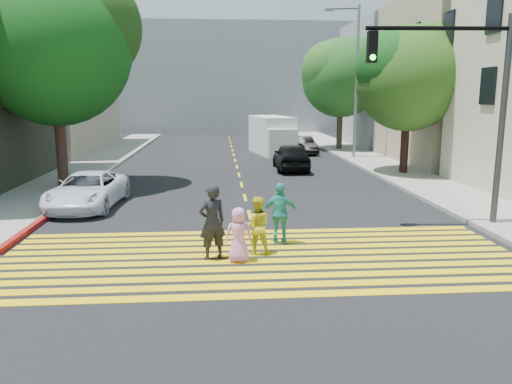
{
  "coord_description": "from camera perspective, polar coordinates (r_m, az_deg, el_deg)",
  "views": [
    {
      "loc": [
        -1.06,
        -11.0,
        4.13
      ],
      "look_at": [
        0.0,
        3.0,
        1.4
      ],
      "focal_mm": 35.0,
      "sensor_mm": 36.0,
      "label": 1
    }
  ],
  "objects": [
    {
      "name": "sidewalk_left",
      "position": [
        34.07,
        -16.93,
        3.69
      ],
      "size": [
        3.0,
        40.0,
        0.15
      ],
      "primitive_type": "cube",
      "color": "gray",
      "rests_on": "ground"
    },
    {
      "name": "ground",
      "position": [
        11.8,
        1.11,
        -9.49
      ],
      "size": [
        120.0,
        120.0,
        0.0
      ],
      "primitive_type": "plane",
      "color": "black"
    },
    {
      "name": "pedestrian_child",
      "position": [
        12.5,
        -2.0,
        -4.92
      ],
      "size": [
        0.69,
        0.45,
        1.4
      ],
      "primitive_type": "imported",
      "rotation": [
        0.0,
        0.0,
        3.14
      ],
      "color": "#E88ACB",
      "rests_on": "ground"
    },
    {
      "name": "street_lamp",
      "position": [
        33.11,
        11.08,
        13.24
      ],
      "size": [
        2.17,
        0.64,
        9.65
      ],
      "rotation": [
        0.0,
        0.0,
        -0.2
      ],
      "color": "gray",
      "rests_on": "ground"
    },
    {
      "name": "building_left_tan",
      "position": [
        41.77,
        -25.79,
        11.12
      ],
      "size": [
        12.0,
        16.0,
        10.0
      ],
      "primitive_type": "cube",
      "color": "tan",
      "rests_on": "ground"
    },
    {
      "name": "white_van",
      "position": [
        35.67,
        1.93,
        6.38
      ],
      "size": [
        2.99,
        5.9,
        2.65
      ],
      "rotation": [
        0.0,
        0.0,
        0.17
      ],
      "color": "white",
      "rests_on": "ground"
    },
    {
      "name": "dark_car_parked",
      "position": [
        35.91,
        5.4,
        5.34
      ],
      "size": [
        1.72,
        3.87,
        1.23
      ],
      "primitive_type": "imported",
      "rotation": [
        0.0,
        0.0,
        0.11
      ],
      "color": "black",
      "rests_on": "ground"
    },
    {
      "name": "building_right_tan",
      "position": [
        34.04,
        24.36,
        11.51
      ],
      "size": [
        10.0,
        10.0,
        10.0
      ],
      "primitive_type": "cube",
      "color": "tan",
      "rests_on": "ground"
    },
    {
      "name": "curb_red",
      "position": [
        18.43,
        -22.71,
        -2.56
      ],
      "size": [
        0.2,
        8.0,
        0.16
      ],
      "primitive_type": "cube",
      "color": "maroon",
      "rests_on": "ground"
    },
    {
      "name": "tree_right_near",
      "position": [
        27.13,
        17.17,
        12.88
      ],
      "size": [
        6.04,
        5.61,
        7.75
      ],
      "rotation": [
        0.0,
        0.0,
        0.06
      ],
      "color": "black",
      "rests_on": "ground"
    },
    {
      "name": "crosswalk",
      "position": [
        12.99,
        0.58,
        -7.5
      ],
      "size": [
        13.4,
        5.3,
        0.01
      ],
      "color": "yellow",
      "rests_on": "ground"
    },
    {
      "name": "sidewalk_right",
      "position": [
        28.0,
        15.71,
        2.26
      ],
      "size": [
        3.0,
        60.0,
        0.15
      ],
      "primitive_type": "cube",
      "color": "gray",
      "rests_on": "ground"
    },
    {
      "name": "pedestrian_extra",
      "position": [
        14.04,
        2.82,
        -2.46
      ],
      "size": [
        1.05,
        0.53,
        1.73
      ],
      "primitive_type": "imported",
      "rotation": [
        0.0,
        0.0,
        3.04
      ],
      "color": "teal",
      "rests_on": "ground"
    },
    {
      "name": "tree_right_far",
      "position": [
        38.58,
        9.81,
        13.2
      ],
      "size": [
        6.86,
        6.56,
        8.47
      ],
      "rotation": [
        0.0,
        0.0,
        0.13
      ],
      "color": "black",
      "rests_on": "ground"
    },
    {
      "name": "pedestrian_woman",
      "position": [
        13.1,
        0.05,
        -3.85
      ],
      "size": [
        0.78,
        0.63,
        1.54
      ],
      "primitive_type": "imported",
      "rotation": [
        0.0,
        0.0,
        3.2
      ],
      "color": "yellow",
      "rests_on": "ground"
    },
    {
      "name": "pedestrian_man",
      "position": [
        12.69,
        -5.04,
        -3.46
      ],
      "size": [
        0.83,
        0.69,
        1.94
      ],
      "primitive_type": "imported",
      "rotation": [
        0.0,
        0.0,
        3.52
      ],
      "color": "black",
      "rests_on": "ground"
    },
    {
      "name": "silver_car",
      "position": [
        41.01,
        1.62,
        6.13
      ],
      "size": [
        1.93,
        4.56,
        1.31
      ],
      "primitive_type": "imported",
      "rotation": [
        0.0,
        0.0,
        3.16
      ],
      "color": "#A2AABD",
      "rests_on": "ground"
    },
    {
      "name": "traffic_signal",
      "position": [
        16.7,
        22.85,
        10.45
      ],
      "size": [
        4.44,
        0.47,
        6.51
      ],
      "rotation": [
        0.0,
        0.0,
        -0.05
      ],
      "color": "#323234",
      "rests_on": "ground"
    },
    {
      "name": "lane_line",
      "position": [
        33.77,
        -2.49,
        3.97
      ],
      "size": [
        0.12,
        34.4,
        0.01
      ],
      "color": "yellow",
      "rests_on": "ground"
    },
    {
      "name": "white_sedan",
      "position": [
        19.57,
        -18.69,
        0.18
      ],
      "size": [
        2.48,
        4.84,
        1.31
      ],
      "primitive_type": "imported",
      "rotation": [
        0.0,
        0.0,
        -0.07
      ],
      "color": "white",
      "rests_on": "ground"
    },
    {
      "name": "building_right_grey",
      "position": [
        44.04,
        17.44,
        11.64
      ],
      "size": [
        10.0,
        10.0,
        10.0
      ],
      "primitive_type": "cube",
      "color": "gray",
      "rests_on": "ground"
    },
    {
      "name": "backdrop_block",
      "position": [
        59.04,
        -3.37,
        12.79
      ],
      "size": [
        30.0,
        8.0,
        12.0
      ],
      "primitive_type": "cube",
      "color": "gray",
      "rests_on": "ground"
    },
    {
      "name": "dark_car_near",
      "position": [
        28.01,
        4.04,
        4.06
      ],
      "size": [
        1.89,
        4.49,
        1.52
      ],
      "primitive_type": "imported",
      "rotation": [
        0.0,
        0.0,
        3.12
      ],
      "color": "black",
      "rests_on": "ground"
    },
    {
      "name": "tree_left",
      "position": [
        24.03,
        -21.95,
        15.81
      ],
      "size": [
        8.14,
        7.9,
        9.59
      ],
      "rotation": [
        0.0,
        0.0,
        0.22
      ],
      "color": "black",
      "rests_on": "ground"
    }
  ]
}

